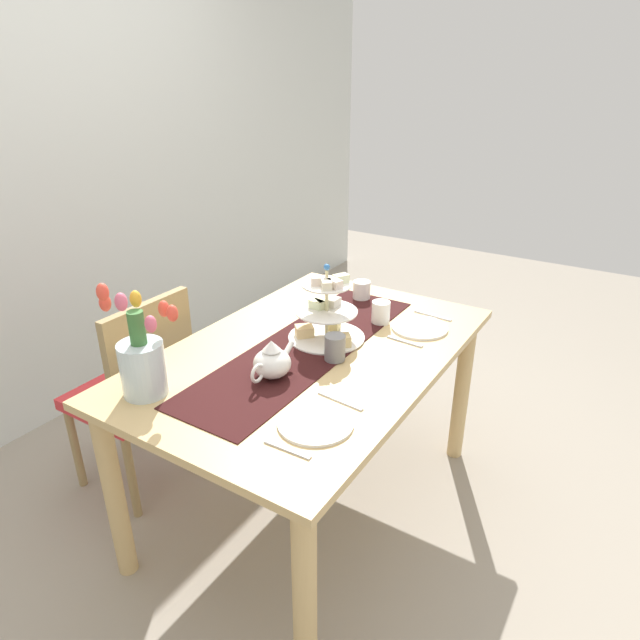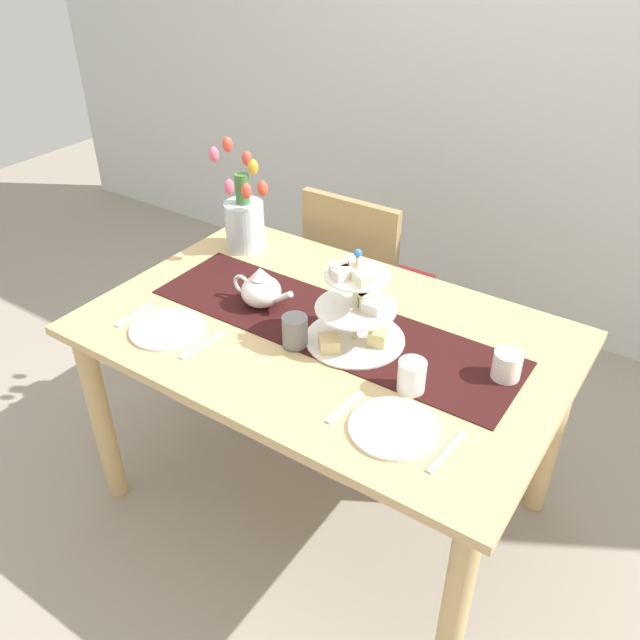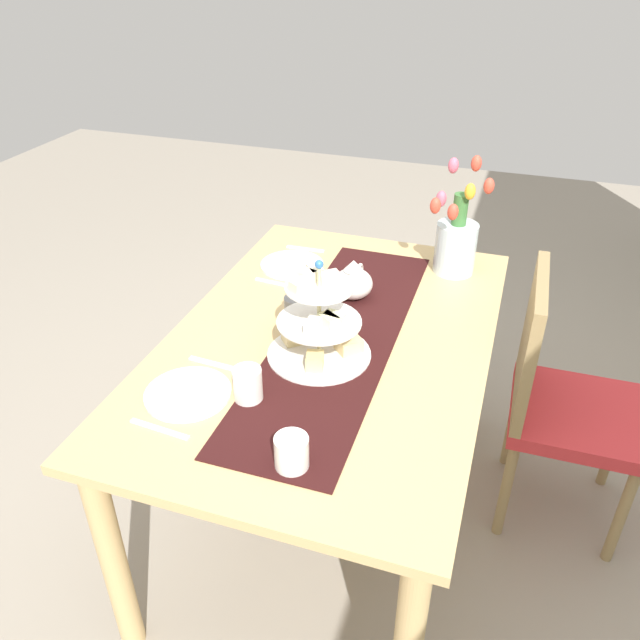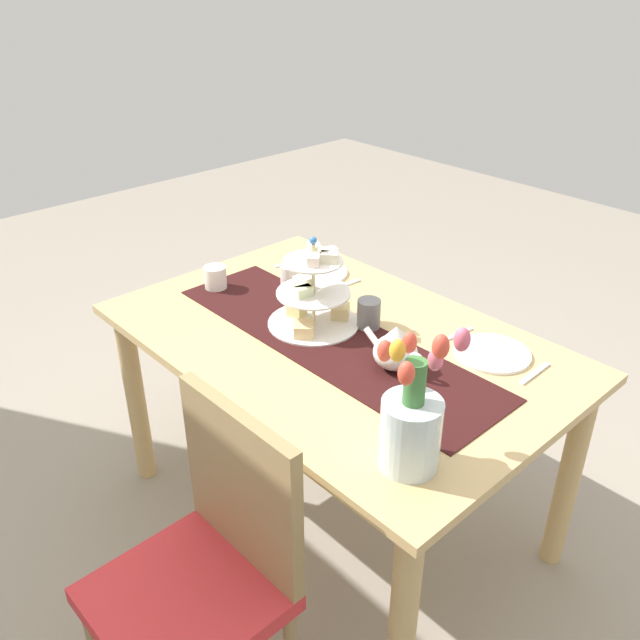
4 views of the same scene
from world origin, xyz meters
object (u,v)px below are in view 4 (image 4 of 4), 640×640
(cream_jug, at_px, (215,278))
(fork_right, at_px, (344,285))
(fork_left, at_px, (535,373))
(mug_white_text, at_px, (291,278))
(tiered_cake_stand, at_px, (314,297))
(dinner_plate_left, at_px, (492,353))
(teapot, at_px, (396,351))
(knife_left, at_px, (454,336))
(chair_left, at_px, (208,563))
(mug_grey, at_px, (369,313))
(dining_table, at_px, (336,366))
(knife_right, at_px, (292,262))
(dinner_plate_right, at_px, (317,273))
(tulip_vase, at_px, (412,422))

(cream_jug, height_order, fork_right, cream_jug)
(fork_left, height_order, mug_white_text, mug_white_text)
(tiered_cake_stand, height_order, dinner_plate_left, tiered_cake_stand)
(teapot, bearing_deg, fork_left, -137.42)
(knife_left, bearing_deg, chair_left, 91.06)
(mug_white_text, bearing_deg, cream_jug, 45.15)
(cream_jug, height_order, mug_grey, mug_grey)
(dining_table, distance_m, chair_left, 0.76)
(fork_right, bearing_deg, fork_left, 180.00)
(knife_right, distance_m, mug_white_text, 0.25)
(knife_left, xyz_separation_m, dinner_plate_right, (0.64, 0.00, 0.00))
(teapot, height_order, dinner_plate_right, teapot)
(dining_table, height_order, fork_left, fork_left)
(tulip_vase, distance_m, knife_left, 0.64)
(dining_table, bearing_deg, knife_right, -27.11)
(tiered_cake_stand, relative_size, teapot, 1.28)
(chair_left, bearing_deg, dinner_plate_right, -55.85)
(dining_table, relative_size, dinner_plate_left, 6.33)
(cream_jug, bearing_deg, tulip_vase, 169.25)
(mug_white_text, bearing_deg, fork_left, -169.88)
(chair_left, distance_m, cream_jug, 1.07)
(cream_jug, distance_m, dinner_plate_right, 0.39)
(teapot, distance_m, fork_right, 0.56)
(tulip_vase, relative_size, fork_right, 2.68)
(fork_left, bearing_deg, dining_table, 26.71)
(tulip_vase, height_order, dinner_plate_left, tulip_vase)
(tulip_vase, distance_m, dinner_plate_right, 1.10)
(fork_left, xyz_separation_m, fork_right, (0.79, 0.00, 0.00))
(fork_left, bearing_deg, cream_jug, 17.99)
(tulip_vase, bearing_deg, dinner_plate_right, -30.98)
(cream_jug, height_order, knife_right, cream_jug)
(cream_jug, xyz_separation_m, mug_white_text, (-0.19, -0.19, 0.01))
(knife_left, bearing_deg, tulip_vase, 117.52)
(dinner_plate_left, bearing_deg, tiered_cake_stand, 28.41)
(tulip_vase, bearing_deg, mug_grey, -38.04)
(dinner_plate_right, bearing_deg, fork_right, 180.00)
(dining_table, relative_size, cream_jug, 17.13)
(fork_left, bearing_deg, tulip_vase, 90.22)
(knife_right, bearing_deg, chair_left, 129.60)
(fork_left, height_order, mug_grey, mug_grey)
(cream_jug, relative_size, dinner_plate_right, 0.37)
(tulip_vase, height_order, knife_left, tulip_vase)
(dining_table, height_order, dinner_plate_left, dinner_plate_left)
(tiered_cake_stand, relative_size, mug_grey, 3.20)
(fork_right, relative_size, knife_right, 0.88)
(dinner_plate_left, relative_size, fork_left, 1.53)
(mug_grey, height_order, mug_white_text, mug_grey)
(chair_left, distance_m, tulip_vase, 0.62)
(chair_left, relative_size, mug_white_text, 9.58)
(mug_grey, bearing_deg, fork_right, -29.82)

